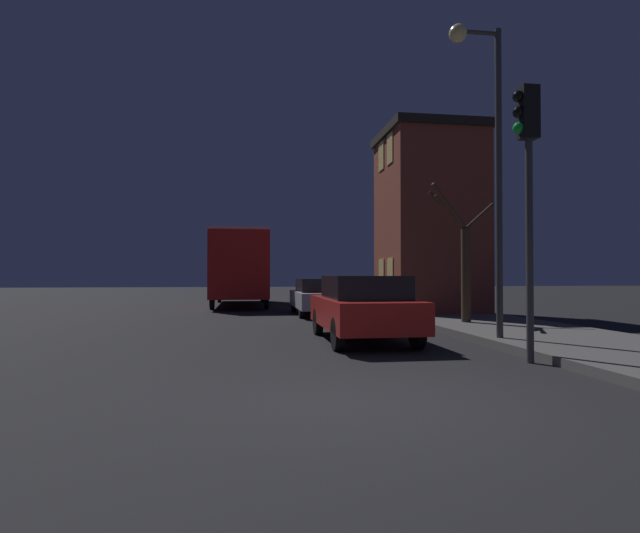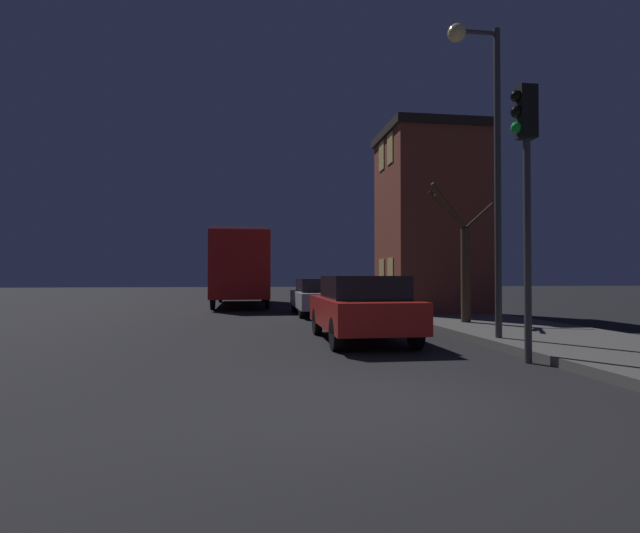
{
  "view_description": "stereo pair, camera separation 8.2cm",
  "coord_description": "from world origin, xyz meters",
  "px_view_note": "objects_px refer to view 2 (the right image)",
  "views": [
    {
      "loc": [
        -1.53,
        -5.54,
        1.47
      ],
      "look_at": [
        0.92,
        11.15,
        1.78
      ],
      "focal_mm": 28.0,
      "sensor_mm": 36.0,
      "label": 1
    },
    {
      "loc": [
        -1.45,
        -5.56,
        1.47
      ],
      "look_at": [
        0.92,
        11.15,
        1.78
      ],
      "focal_mm": 28.0,
      "sensor_mm": 36.0,
      "label": 2
    }
  ],
  "objects_px": {
    "bus": "(241,263)",
    "car_mid_lane": "(320,296)",
    "streetlamp": "(485,134)",
    "traffic_light": "(525,165)",
    "bare_tree": "(463,259)",
    "car_near_lane": "(361,307)"
  },
  "relations": [
    {
      "from": "car_near_lane",
      "to": "bare_tree",
      "type": "bearing_deg",
      "value": 35.41
    },
    {
      "from": "traffic_light",
      "to": "car_near_lane",
      "type": "relative_size",
      "value": 1.12
    },
    {
      "from": "bare_tree",
      "to": "streetlamp",
      "type": "bearing_deg",
      "value": -106.52
    },
    {
      "from": "traffic_light",
      "to": "car_mid_lane",
      "type": "relative_size",
      "value": 1.01
    },
    {
      "from": "bus",
      "to": "car_near_lane",
      "type": "distance_m",
      "value": 14.51
    },
    {
      "from": "bus",
      "to": "car_near_lane",
      "type": "relative_size",
      "value": 2.19
    },
    {
      "from": "bus",
      "to": "streetlamp",
      "type": "bearing_deg",
      "value": -70.55
    },
    {
      "from": "bus",
      "to": "car_mid_lane",
      "type": "relative_size",
      "value": 1.97
    },
    {
      "from": "traffic_light",
      "to": "bare_tree",
      "type": "relative_size",
      "value": 1.21
    },
    {
      "from": "streetlamp",
      "to": "traffic_light",
      "type": "bearing_deg",
      "value": -99.22
    },
    {
      "from": "traffic_light",
      "to": "streetlamp",
      "type": "bearing_deg",
      "value": 80.78
    },
    {
      "from": "car_near_lane",
      "to": "bus",
      "type": "bearing_deg",
      "value": 101.52
    },
    {
      "from": "bare_tree",
      "to": "traffic_light",
      "type": "bearing_deg",
      "value": -103.8
    },
    {
      "from": "bare_tree",
      "to": "car_near_lane",
      "type": "bearing_deg",
      "value": -144.59
    },
    {
      "from": "traffic_light",
      "to": "bus",
      "type": "xyz_separation_m",
      "value": [
        -5.0,
        17.26,
        -1.26
      ]
    },
    {
      "from": "streetlamp",
      "to": "bare_tree",
      "type": "distance_m",
      "value": 4.42
    },
    {
      "from": "traffic_light",
      "to": "bare_tree",
      "type": "distance_m",
      "value": 5.92
    },
    {
      "from": "bare_tree",
      "to": "bus",
      "type": "xyz_separation_m",
      "value": [
        -6.38,
        11.68,
        0.13
      ]
    },
    {
      "from": "streetlamp",
      "to": "bare_tree",
      "type": "height_order",
      "value": "streetlamp"
    },
    {
      "from": "car_near_lane",
      "to": "traffic_light",
      "type": "bearing_deg",
      "value": -55.69
    },
    {
      "from": "traffic_light",
      "to": "bare_tree",
      "type": "height_order",
      "value": "traffic_light"
    },
    {
      "from": "car_mid_lane",
      "to": "bus",
      "type": "bearing_deg",
      "value": 114.83
    }
  ]
}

